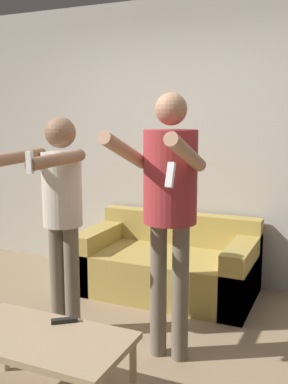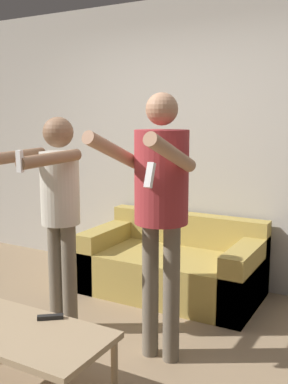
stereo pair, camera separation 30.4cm
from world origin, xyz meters
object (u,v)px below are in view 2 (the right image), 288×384
(person_standing_left, at_px, (58,202))
(remote_on_table, at_px, (50,317))
(couch, at_px, (173,267))
(coffee_table, at_px, (24,338))
(person_standing_right, at_px, (160,195))

(person_standing_left, height_order, remote_on_table, person_standing_left)
(couch, xyz_separation_m, person_standing_left, (-0.41, -1.08, 0.75))
(couch, distance_m, remote_on_table, 1.69)
(person_standing_left, relative_size, remote_on_table, 11.37)
(couch, relative_size, coffee_table, 1.60)
(person_standing_left, xyz_separation_m, person_standing_right, (0.82, 0.01, 0.11))
(couch, distance_m, coffee_table, 1.86)
(couch, bearing_deg, coffee_table, -90.85)
(remote_on_table, bearing_deg, couch, 90.08)
(person_standing_right, xyz_separation_m, remote_on_table, (-0.41, -0.60, -0.66))
(person_standing_right, distance_m, coffee_table, 1.15)
(person_standing_left, xyz_separation_m, coffee_table, (0.38, -0.77, -0.60))
(person_standing_left, xyz_separation_m, remote_on_table, (0.41, -0.59, -0.55))
(person_standing_left, height_order, person_standing_right, person_standing_right)
(person_standing_left, distance_m, remote_on_table, 0.91)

